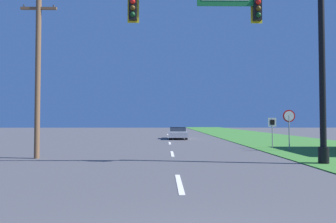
# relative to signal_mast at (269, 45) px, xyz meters

# --- Properties ---
(grass_verge_right) EXTENTS (10.00, 110.00, 0.04)m
(grass_verge_right) POSITION_rel_signal_mast_xyz_m (6.39, 20.09, -5.12)
(grass_verge_right) COLOR #38752D
(grass_verge_right) RESTS_ON ground
(road_center_line) EXTENTS (0.16, 34.80, 0.01)m
(road_center_line) POSITION_rel_signal_mast_xyz_m (-4.11, 12.09, -5.14)
(road_center_line) COLOR silver
(road_center_line) RESTS_ON ground
(signal_mast) EXTENTS (9.65, 0.47, 8.36)m
(signal_mast) POSITION_rel_signal_mast_xyz_m (0.00, 0.00, 0.00)
(signal_mast) COLOR black
(signal_mast) RESTS_ON grass_verge_right
(car_ahead) EXTENTS (1.91, 4.57, 1.19)m
(car_ahead) POSITION_rel_signal_mast_xyz_m (-3.17, 18.30, -4.54)
(car_ahead) COLOR black
(car_ahead) RESTS_ON ground
(stop_sign) EXTENTS (0.76, 0.07, 2.50)m
(stop_sign) POSITION_rel_signal_mast_xyz_m (3.18, 5.64, -3.28)
(stop_sign) COLOR gray
(stop_sign) RESTS_ON grass_verge_right
(route_sign_post) EXTENTS (0.55, 0.06, 2.03)m
(route_sign_post) POSITION_rel_signal_mast_xyz_m (2.72, 7.28, -3.61)
(route_sign_post) COLOR gray
(route_sign_post) RESTS_ON grass_verge_right
(utility_pole_near) EXTENTS (1.80, 0.26, 8.42)m
(utility_pole_near) POSITION_rel_signal_mast_xyz_m (-10.89, 2.14, -0.78)
(utility_pole_near) COLOR brown
(utility_pole_near) RESTS_ON ground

